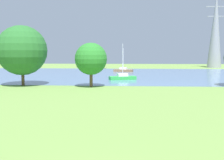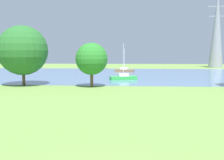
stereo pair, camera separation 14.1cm
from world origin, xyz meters
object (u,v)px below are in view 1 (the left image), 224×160
(sailboat_green, at_px, (123,77))
(tree_mid_shore, at_px, (91,59))
(sailboat_brown, at_px, (123,70))
(electricity_pylon, at_px, (215,30))
(tree_east_far, at_px, (22,50))

(sailboat_green, relative_size, tree_mid_shore, 1.03)
(sailboat_brown, xyz_separation_m, tree_mid_shore, (-4.00, -28.94, 3.54))
(electricity_pylon, bearing_deg, sailboat_green, -126.21)
(sailboat_brown, height_order, electricity_pylon, electricity_pylon)
(sailboat_green, xyz_separation_m, tree_mid_shore, (-4.24, -10.12, 3.53))
(sailboat_brown, relative_size, electricity_pylon, 0.25)
(tree_east_far, height_order, tree_mid_shore, tree_east_far)
(sailboat_green, bearing_deg, sailboat_brown, 90.72)
(sailboat_brown, bearing_deg, sailboat_green, -89.28)
(sailboat_brown, bearing_deg, electricity_pylon, 34.85)
(tree_east_far, distance_m, electricity_pylon, 64.61)
(sailboat_green, bearing_deg, electricity_pylon, 53.79)
(sailboat_green, xyz_separation_m, electricity_pylon, (28.38, 38.75, 11.50))
(sailboat_brown, distance_m, tree_mid_shore, 29.43)
(sailboat_brown, relative_size, tree_east_far, 0.67)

